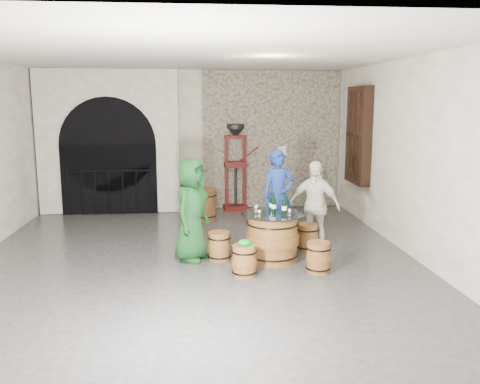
{
  "coord_description": "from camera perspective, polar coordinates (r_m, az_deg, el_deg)",
  "views": [
    {
      "loc": [
        -0.0,
        -7.88,
        2.51
      ],
      "look_at": [
        0.72,
        0.17,
        1.05
      ],
      "focal_mm": 38.0,
      "sensor_mm": 36.0,
      "label": 1
    }
  ],
  "objects": [
    {
      "name": "ground",
      "position": [
        8.27,
        -4.93,
        -7.47
      ],
      "size": [
        8.0,
        8.0,
        0.0
      ],
      "primitive_type": "plane",
      "color": "#2E2E30",
      "rests_on": "ground"
    },
    {
      "name": "wall_back",
      "position": [
        11.92,
        -5.14,
        5.81
      ],
      "size": [
        8.0,
        0.0,
        8.0
      ],
      "primitive_type": "plane",
      "rotation": [
        1.57,
        0.0,
        0.0
      ],
      "color": "silver",
      "rests_on": "ground"
    },
    {
      "name": "wall_front",
      "position": [
        3.99,
        -4.98,
        -2.98
      ],
      "size": [
        8.0,
        0.0,
        8.0
      ],
      "primitive_type": "plane",
      "rotation": [
        -1.57,
        0.0,
        0.0
      ],
      "color": "silver",
      "rests_on": "ground"
    },
    {
      "name": "wall_right",
      "position": [
        8.67,
        18.75,
        3.67
      ],
      "size": [
        0.0,
        8.0,
        8.0
      ],
      "primitive_type": "plane",
      "rotation": [
        1.57,
        0.0,
        -1.57
      ],
      "color": "silver",
      "rests_on": "ground"
    },
    {
      "name": "ceiling",
      "position": [
        7.91,
        -5.29,
        15.2
      ],
      "size": [
        8.0,
        8.0,
        0.0
      ],
      "primitive_type": "plane",
      "rotation": [
        3.14,
        0.0,
        0.0
      ],
      "color": "beige",
      "rests_on": "wall_back"
    },
    {
      "name": "stone_facing_panel",
      "position": [
        11.99,
        3.53,
        5.86
      ],
      "size": [
        3.2,
        0.12,
        3.18
      ],
      "primitive_type": "cube",
      "color": "gray",
      "rests_on": "ground"
    },
    {
      "name": "arched_opening",
      "position": [
        11.81,
        -14.44,
        5.4
      ],
      "size": [
        3.1,
        0.6,
        3.19
      ],
      "color": "silver",
      "rests_on": "ground"
    },
    {
      "name": "shuttered_window",
      "position": [
        10.85,
        13.11,
        6.21
      ],
      "size": [
        0.23,
        1.1,
        2.0
      ],
      "color": "black",
      "rests_on": "wall_right"
    },
    {
      "name": "barrel_table",
      "position": [
        8.05,
        3.68,
        -5.11
      ],
      "size": [
        1.0,
        1.0,
        0.77
      ],
      "color": "brown",
      "rests_on": "ground"
    },
    {
      "name": "barrel_stool_left",
      "position": [
        8.12,
        -2.35,
        -6.1
      ],
      "size": [
        0.37,
        0.37,
        0.46
      ],
      "color": "brown",
      "rests_on": "ground"
    },
    {
      "name": "barrel_stool_far",
      "position": [
        8.9,
        4.11,
        -4.64
      ],
      "size": [
        0.37,
        0.37,
        0.46
      ],
      "color": "brown",
      "rests_on": "ground"
    },
    {
      "name": "barrel_stool_right",
      "position": [
        8.69,
        7.61,
        -5.08
      ],
      "size": [
        0.37,
        0.37,
        0.46
      ],
      "color": "brown",
      "rests_on": "ground"
    },
    {
      "name": "barrel_stool_near_right",
      "position": [
        7.64,
        8.79,
        -7.27
      ],
      "size": [
        0.37,
        0.37,
        0.46
      ],
      "color": "brown",
      "rests_on": "ground"
    },
    {
      "name": "barrel_stool_near_left",
      "position": [
        7.39,
        0.48,
        -7.74
      ],
      "size": [
        0.37,
        0.37,
        0.46
      ],
      "color": "brown",
      "rests_on": "ground"
    },
    {
      "name": "green_cap",
      "position": [
        7.31,
        0.52,
        -5.73
      ],
      "size": [
        0.23,
        0.18,
        0.1
      ],
      "color": "#0B7E28",
      "rests_on": "barrel_stool_near_left"
    },
    {
      "name": "person_green",
      "position": [
        8.02,
        -5.5,
        -1.97
      ],
      "size": [
        0.82,
        0.95,
        1.64
      ],
      "primitive_type": "imported",
      "rotation": [
        0.0,
        0.0,
        1.12
      ],
      "color": "#103A16",
      "rests_on": "ground"
    },
    {
      "name": "person_blue",
      "position": [
        9.15,
        4.34,
        -0.42
      ],
      "size": [
        0.66,
        0.49,
        1.65
      ],
      "primitive_type": "imported",
      "rotation": [
        0.0,
        0.0,
        0.17
      ],
      "color": "navy",
      "rests_on": "ground"
    },
    {
      "name": "person_white",
      "position": [
        8.68,
        8.36,
        -1.5
      ],
      "size": [
        0.95,
        0.81,
        1.52
      ],
      "primitive_type": "imported",
      "rotation": [
        0.0,
        0.0,
        -0.59
      ],
      "color": "silver",
      "rests_on": "ground"
    },
    {
      "name": "wine_bottle_left",
      "position": [
        7.97,
        3.81,
        -1.41
      ],
      "size": [
        0.08,
        0.08,
        0.32
      ],
      "color": "black",
      "rests_on": "barrel_table"
    },
    {
      "name": "wine_bottle_center",
      "position": [
        7.86,
        4.99,
        -1.59
      ],
      "size": [
        0.08,
        0.08,
        0.32
      ],
      "color": "black",
      "rests_on": "barrel_table"
    },
    {
      "name": "wine_bottle_right",
      "position": [
        8.08,
        3.57,
        -1.25
      ],
      "size": [
        0.08,
        0.08,
        0.32
      ],
      "color": "black",
      "rests_on": "barrel_table"
    },
    {
      "name": "tasting_glass_a",
      "position": [
        7.73,
        2.19,
        -2.38
      ],
      "size": [
        0.05,
        0.05,
        0.1
      ],
      "primitive_type": null,
      "color": "#C38025",
      "rests_on": "barrel_table"
    },
    {
      "name": "tasting_glass_b",
      "position": [
        7.95,
        5.15,
        -2.07
      ],
      "size": [
        0.05,
        0.05,
        0.1
      ],
      "primitive_type": null,
      "color": "#C38025",
      "rests_on": "barrel_table"
    },
    {
      "name": "tasting_glass_c",
      "position": [
        8.1,
        1.92,
        -1.8
      ],
      "size": [
        0.05,
        0.05,
        0.1
      ],
      "primitive_type": null,
      "color": "#C38025",
      "rests_on": "barrel_table"
    },
    {
      "name": "tasting_glass_d",
      "position": [
        8.16,
        5.14,
        -1.75
      ],
      "size": [
        0.05,
        0.05,
        0.1
      ],
      "primitive_type": null,
      "color": "#C38025",
      "rests_on": "barrel_table"
    },
    {
      "name": "tasting_glass_e",
      "position": [
        7.83,
        5.6,
        -2.27
      ],
      "size": [
        0.05,
        0.05,
        0.1
      ],
      "primitive_type": null,
      "color": "#C38025",
      "rests_on": "barrel_table"
    },
    {
      "name": "tasting_glass_f",
      "position": [
        8.04,
        1.8,
        -1.88
      ],
      "size": [
        0.05,
        0.05,
        0.1
      ],
      "primitive_type": null,
      "color": "#C38025",
      "rests_on": "barrel_table"
    },
    {
      "name": "side_barrel",
      "position": [
        10.8,
        -3.97,
        -1.45
      ],
      "size": [
        0.5,
        0.5,
        0.66
      ],
      "rotation": [
        0.0,
        0.0,
        0.33
      ],
      "color": "brown",
      "rests_on": "ground"
    },
    {
      "name": "corking_press",
      "position": [
        11.69,
        -0.5,
        3.55
      ],
      "size": [
        0.83,
        0.49,
        1.98
      ],
      "rotation": [
        0.0,
        0.0,
        0.09
      ],
      "color": "#4E110D",
      "rests_on": "ground"
    },
    {
      "name": "control_box",
      "position": [
        11.98,
        4.76,
        4.63
      ],
      "size": [
        0.18,
        0.1,
        0.22
      ],
      "primitive_type": "cube",
      "color": "silver",
      "rests_on": "wall_back"
    }
  ]
}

